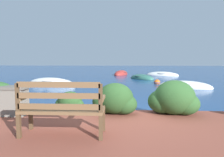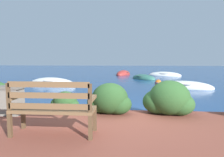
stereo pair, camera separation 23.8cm
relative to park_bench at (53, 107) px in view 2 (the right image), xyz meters
The scene contains 11 objects.
ground_plane 2.11m from the park_bench, 61.91° to the left, with size 80.00×80.00×0.00m.
park_bench is the anchor object (origin of this frame).
hedge_clump_left 1.58m from the park_bench, 100.50° to the left, with size 0.73×0.52×0.50m.
hedge_clump_centre 1.65m from the park_bench, 60.14° to the left, with size 1.06×0.76×0.72m.
hedge_clump_right 2.63m from the park_bench, 33.49° to the left, with size 1.17×0.84×0.79m.
rowboat_nearest 8.41m from the park_bench, 59.83° to the left, with size 2.87×1.79×0.67m.
rowboat_mid 8.39m from the park_bench, 111.28° to the left, with size 3.21×1.88×0.79m.
rowboat_far 12.09m from the park_bench, 78.38° to the left, with size 2.18×2.45×0.63m.
rowboat_outer 15.56m from the park_bench, 73.02° to the left, with size 3.10×2.15×0.65m.
rowboat_distant 15.57m from the park_bench, 86.94° to the left, with size 1.75×2.56×0.78m.
mooring_buoy 9.55m from the park_bench, 71.06° to the left, with size 0.43×0.43×0.39m.
Camera 2 is at (0.31, -4.93, 1.50)m, focal length 32.00 mm.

